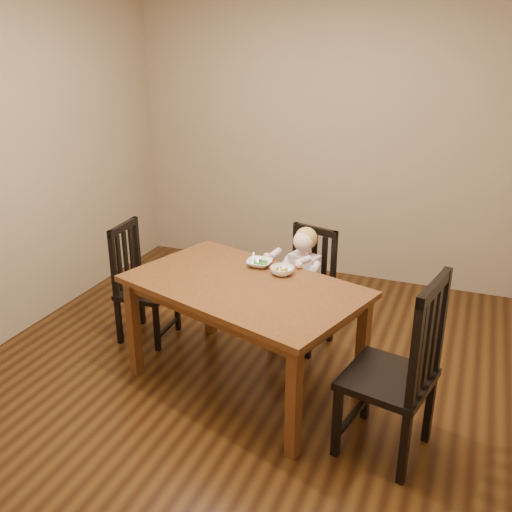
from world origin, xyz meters
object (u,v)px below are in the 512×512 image
at_px(toddler, 303,276).
at_px(bowl_peas, 259,263).
at_px(dining_table, 244,296).
at_px(chair_child, 305,290).
at_px(chair_right, 398,372).
at_px(bowl_veg, 282,271).
at_px(chair_left, 141,284).

bearing_deg(toddler, bowl_peas, 75.10).
distance_m(dining_table, toddler, 0.71).
relative_size(toddler, bowl_peas, 2.90).
bearing_deg(bowl_peas, toddler, 60.02).
height_order(chair_child, toddler, chair_child).
relative_size(chair_right, toddler, 2.22).
height_order(chair_child, bowl_peas, chair_child).
bearing_deg(dining_table, chair_child, 74.23).
relative_size(toddler, bowl_veg, 3.11).
xyz_separation_m(chair_right, toddler, (-0.87, 1.01, 0.03)).
height_order(bowl_peas, bowl_veg, bowl_veg).
height_order(chair_left, bowl_peas, chair_left).
relative_size(chair_right, bowl_veg, 6.90).
height_order(dining_table, chair_right, chair_right).
relative_size(chair_child, bowl_peas, 5.28).
relative_size(chair_right, bowl_peas, 6.44).
height_order(dining_table, chair_left, chair_left).
relative_size(dining_table, chair_right, 1.54).
xyz_separation_m(chair_left, chair_right, (2.07, -0.65, 0.09)).
height_order(chair_right, toddler, chair_right).
bearing_deg(chair_child, chair_left, 33.30).
relative_size(chair_left, bowl_veg, 5.77).
bearing_deg(chair_left, bowl_veg, 83.28).
xyz_separation_m(chair_left, bowl_peas, (0.99, -0.01, 0.33)).
relative_size(dining_table, bowl_veg, 10.63).
xyz_separation_m(chair_child, bowl_veg, (-0.03, -0.49, 0.35)).
bearing_deg(chair_child, chair_right, 144.21).
bearing_deg(chair_child, dining_table, 89.31).
xyz_separation_m(toddler, bowl_veg, (-0.01, -0.44, 0.21)).
height_order(chair_right, bowl_peas, chair_right).
bearing_deg(dining_table, bowl_peas, 92.96).
bearing_deg(toddler, chair_right, 145.83).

